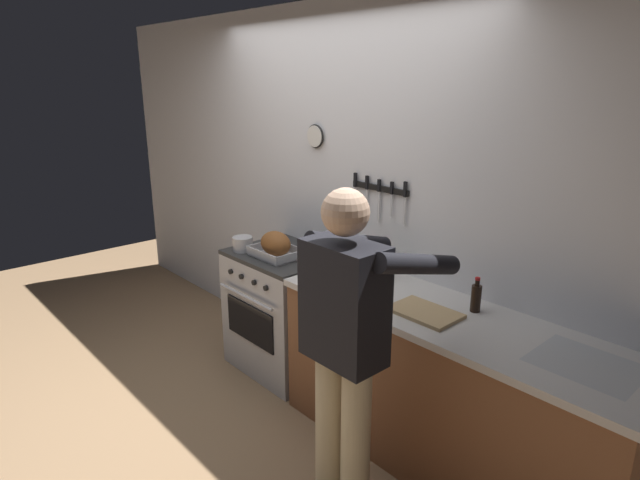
# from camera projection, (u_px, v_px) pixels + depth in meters

# --- Properties ---
(ground_plane) EXTENTS (8.00, 8.00, 0.00)m
(ground_plane) POSITION_uv_depth(u_px,v_px,m) (183.00, 434.00, 3.27)
(ground_plane) COLOR #937251
(wall_back) EXTENTS (6.00, 0.13, 2.60)m
(wall_back) POSITION_uv_depth(u_px,v_px,m) (342.00, 196.00, 3.76)
(wall_back) COLOR silver
(wall_back) RESTS_ON ground
(counter_block) EXTENTS (2.03, 0.65, 0.90)m
(counter_block) POSITION_uv_depth(u_px,v_px,m) (448.00, 390.00, 2.92)
(counter_block) COLOR brown
(counter_block) RESTS_ON ground
(stove) EXTENTS (0.76, 0.67, 0.90)m
(stove) POSITION_uv_depth(u_px,v_px,m) (285.00, 311.00, 3.93)
(stove) COLOR #BCBCC1
(stove) RESTS_ON ground
(person_cook) EXTENTS (0.51, 0.63, 1.66)m
(person_cook) POSITION_uv_depth(u_px,v_px,m) (347.00, 339.00, 2.43)
(person_cook) COLOR #C6B793
(person_cook) RESTS_ON ground
(roasting_pan) EXTENTS (0.35, 0.26, 0.18)m
(roasting_pan) POSITION_uv_depth(u_px,v_px,m) (276.00, 245.00, 3.70)
(roasting_pan) COLOR #B7B7BC
(roasting_pan) RESTS_ON stove
(saucepan) EXTENTS (0.14, 0.14, 0.10)m
(saucepan) POSITION_uv_depth(u_px,v_px,m) (243.00, 244.00, 3.84)
(saucepan) COLOR #B7B7BC
(saucepan) RESTS_ON stove
(cutting_board) EXTENTS (0.36, 0.24, 0.02)m
(cutting_board) POSITION_uv_depth(u_px,v_px,m) (425.00, 312.00, 2.81)
(cutting_board) COLOR tan
(cutting_board) RESTS_ON counter_block
(bottle_soy_sauce) EXTENTS (0.05, 0.05, 0.19)m
(bottle_soy_sauce) POSITION_uv_depth(u_px,v_px,m) (476.00, 297.00, 2.83)
(bottle_soy_sauce) COLOR black
(bottle_soy_sauce) RESTS_ON counter_block
(bottle_olive_oil) EXTENTS (0.07, 0.07, 0.26)m
(bottle_olive_oil) POSITION_uv_depth(u_px,v_px,m) (380.00, 261.00, 3.31)
(bottle_olive_oil) COLOR #385623
(bottle_olive_oil) RESTS_ON counter_block
(bottle_hot_sauce) EXTENTS (0.05, 0.05, 0.20)m
(bottle_hot_sauce) POSITION_uv_depth(u_px,v_px,m) (373.00, 256.00, 3.47)
(bottle_hot_sauce) COLOR red
(bottle_hot_sauce) RESTS_ON counter_block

